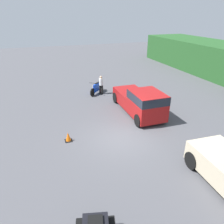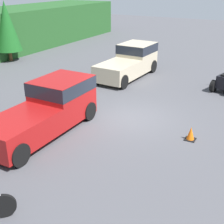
% 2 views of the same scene
% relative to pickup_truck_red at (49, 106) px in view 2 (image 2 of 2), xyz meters
% --- Properties ---
extents(ground_plane, '(80.00, 80.00, 0.00)m').
position_rel_pickup_truck_red_xyz_m(ground_plane, '(2.66, -2.40, -1.04)').
color(ground_plane, '#4C4C51').
extents(tree_mid_left, '(1.97, 1.97, 4.47)m').
position_rel_pickup_truck_red_xyz_m(tree_mid_left, '(8.05, 10.40, 1.59)').
color(tree_mid_left, brown).
rests_on(tree_mid_left, ground_plane).
extents(pickup_truck_red, '(5.44, 2.10, 1.98)m').
position_rel_pickup_truck_red_xyz_m(pickup_truck_red, '(0.00, 0.00, 0.00)').
color(pickup_truck_red, maroon).
rests_on(pickup_truck_red, ground_plane).
extents(pickup_truck_second, '(5.27, 2.29, 1.98)m').
position_rel_pickup_truck_red_xyz_m(pickup_truck_second, '(8.82, 0.45, -0.00)').
color(pickup_truck_second, beige).
rests_on(pickup_truck_second, ground_plane).
extents(traffic_cone, '(0.42, 0.42, 0.55)m').
position_rel_pickup_truck_red_xyz_m(traffic_cone, '(1.89, -5.48, -0.78)').
color(traffic_cone, black).
rests_on(traffic_cone, ground_plane).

